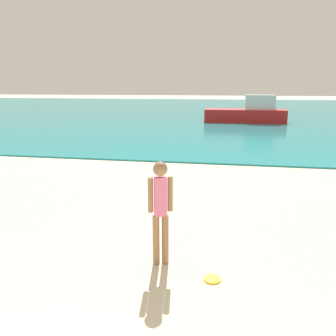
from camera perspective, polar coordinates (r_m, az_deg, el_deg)
name	(u,v)px	position (r m, az deg, el deg)	size (l,w,h in m)	color
water	(216,109)	(42.39, 8.12, 9.79)	(160.00, 60.00, 0.06)	teal
person_standing	(160,207)	(5.36, -1.28, -6.65)	(0.37, 0.23, 1.71)	#936B4C
frisbee	(212,279)	(5.39, 7.44, -18.04)	(0.26, 0.26, 0.03)	yellow
boat_near	(248,113)	(27.32, 13.32, 9.04)	(6.14, 2.00, 2.08)	red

